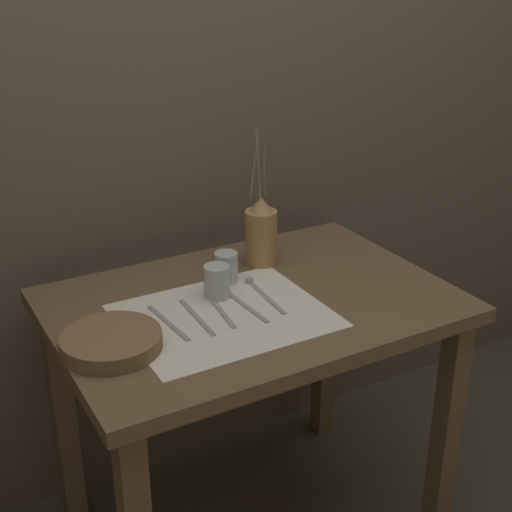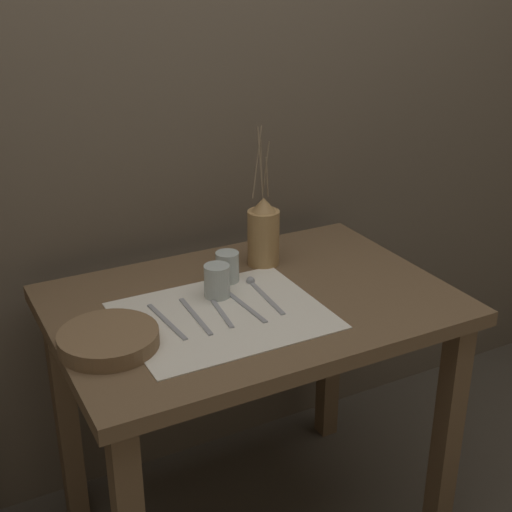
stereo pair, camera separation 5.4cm
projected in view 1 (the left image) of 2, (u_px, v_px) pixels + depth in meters
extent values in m
cube|color=brown|center=(174.00, 111.00, 2.09)|extent=(7.00, 0.06, 2.40)
cube|color=brown|center=(252.00, 305.00, 1.89)|extent=(1.04, 0.72, 0.04)
cube|color=brown|center=(446.00, 435.00, 2.02)|extent=(0.06, 0.06, 0.75)
cube|color=brown|center=(65.00, 420.00, 2.08)|extent=(0.06, 0.06, 0.75)
cube|color=brown|center=(325.00, 341.00, 2.50)|extent=(0.06, 0.06, 0.75)
cube|color=silver|center=(224.00, 316.00, 1.79)|extent=(0.50, 0.41, 0.00)
cylinder|color=#A87F4C|center=(261.00, 238.00, 2.06)|extent=(0.09, 0.09, 0.16)
cone|color=#A87F4C|center=(261.00, 204.00, 2.02)|extent=(0.07, 0.07, 0.04)
cylinder|color=#847056|center=(258.00, 163.00, 1.96)|extent=(0.02, 0.01, 0.20)
cylinder|color=#847056|center=(265.00, 177.00, 1.97)|extent=(0.02, 0.03, 0.12)
cylinder|color=#847056|center=(263.00, 169.00, 1.99)|extent=(0.02, 0.02, 0.16)
cylinder|color=#847056|center=(259.00, 168.00, 1.98)|extent=(0.01, 0.01, 0.16)
cylinder|color=#847056|center=(255.00, 163.00, 1.97)|extent=(0.04, 0.02, 0.20)
cylinder|color=brown|center=(111.00, 342.00, 1.64)|extent=(0.23, 0.23, 0.04)
cylinder|color=#B7C1BC|center=(217.00, 282.00, 1.87)|extent=(0.07, 0.07, 0.09)
cylinder|color=#B7C1BC|center=(226.00, 267.00, 1.96)|extent=(0.06, 0.06, 0.08)
cube|color=#939399|center=(168.00, 323.00, 1.75)|extent=(0.03, 0.21, 0.00)
cube|color=#939399|center=(197.00, 317.00, 1.78)|extent=(0.02, 0.21, 0.00)
cube|color=#939399|center=(220.00, 309.00, 1.81)|extent=(0.04, 0.21, 0.00)
cube|color=#939399|center=(245.00, 306.00, 1.83)|extent=(0.02, 0.21, 0.00)
sphere|color=#939399|center=(225.00, 290.00, 1.91)|extent=(0.02, 0.02, 0.02)
cube|color=#939399|center=(266.00, 297.00, 1.88)|extent=(0.03, 0.21, 0.00)
sphere|color=#939399|center=(249.00, 281.00, 1.96)|extent=(0.02, 0.02, 0.02)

